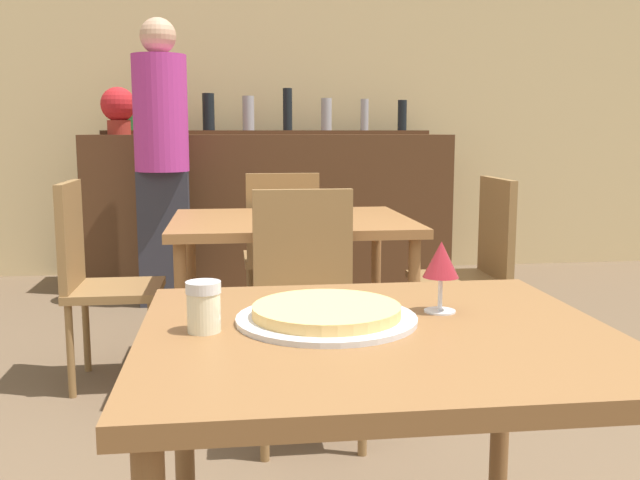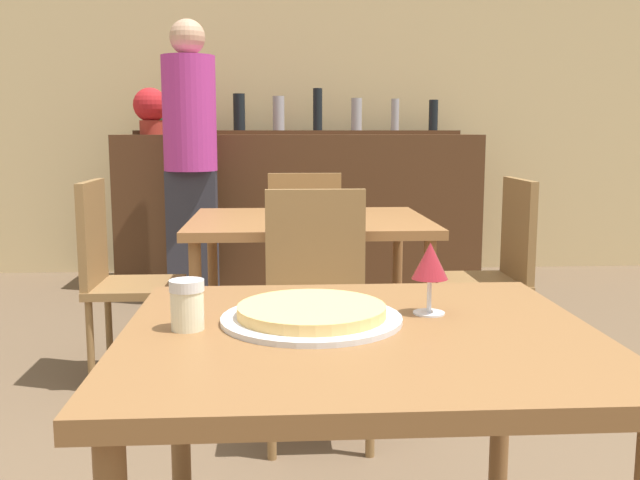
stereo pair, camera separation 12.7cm
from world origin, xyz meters
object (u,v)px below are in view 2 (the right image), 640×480
at_px(pizza_tray, 312,314).
at_px(potted_plant, 150,108).
at_px(chair_far_side_left, 116,268).
at_px(chair_far_side_front, 317,297).
at_px(chair_far_side_right, 496,264).
at_px(cheese_shaker, 187,304).
at_px(wine_glass, 430,263).
at_px(chair_far_side_back, 304,245).
at_px(person_standing, 190,151).

distance_m(pizza_tray, potted_plant, 3.87).
relative_size(chair_far_side_left, pizza_tray, 2.36).
bearing_deg(potted_plant, chair_far_side_front, -68.37).
relative_size(chair_far_side_right, cheese_shaker, 8.81).
bearing_deg(wine_glass, cheese_shaker, -169.76).
bearing_deg(chair_far_side_front, pizza_tray, -93.84).
bearing_deg(chair_far_side_back, chair_far_side_front, 90.00).
xyz_separation_m(pizza_tray, wine_glass, (0.26, 0.05, 0.10)).
relative_size(chair_far_side_right, person_standing, 0.50).
distance_m(cheese_shaker, potted_plant, 3.86).
relative_size(chair_far_side_back, wine_glass, 5.69).
xyz_separation_m(chair_far_side_left, potted_plant, (-0.16, 1.99, 0.77)).
xyz_separation_m(chair_far_side_front, potted_plant, (-1.03, 2.60, 0.77)).
bearing_deg(cheese_shaker, wine_glass, 10.24).
relative_size(pizza_tray, person_standing, 0.21).
bearing_deg(chair_far_side_left, chair_far_side_right, -90.00).
bearing_deg(chair_far_side_front, chair_far_side_left, 144.95).
distance_m(chair_far_side_right, potted_plant, 2.85).
bearing_deg(chair_far_side_back, pizza_tray, 88.15).
distance_m(chair_far_side_front, potted_plant, 2.90).
bearing_deg(pizza_tray, chair_far_side_back, 88.15).
bearing_deg(chair_far_side_back, wine_glass, 94.67).
bearing_deg(chair_far_side_left, person_standing, -6.69).
height_order(chair_far_side_back, wine_glass, chair_far_side_back).
bearing_deg(chair_far_side_right, potted_plant, -136.39).
distance_m(chair_far_side_left, chair_far_side_right, 1.73).
height_order(chair_far_side_front, chair_far_side_right, same).
relative_size(chair_far_side_back, potted_plant, 2.76).
height_order(chair_far_side_right, potted_plant, potted_plant).
xyz_separation_m(cheese_shaker, potted_plant, (-0.70, 3.76, 0.50)).
xyz_separation_m(chair_far_side_back, person_standing, (-0.69, 0.85, 0.48)).
relative_size(chair_far_side_front, potted_plant, 2.76).
bearing_deg(person_standing, chair_far_side_right, -43.08).
bearing_deg(potted_plant, chair_far_side_back, -53.31).
height_order(cheese_shaker, potted_plant, potted_plant).
relative_size(chair_far_side_left, chair_far_side_right, 1.00).
bearing_deg(chair_far_side_front, potted_plant, 111.63).
distance_m(chair_far_side_back, chair_far_side_left, 1.06).
distance_m(chair_far_side_back, pizza_tray, 2.35).
relative_size(chair_far_side_right, wine_glass, 5.69).
height_order(chair_far_side_front, chair_far_side_left, same).
relative_size(chair_far_side_left, cheese_shaker, 8.81).
xyz_separation_m(chair_far_side_left, pizza_tray, (0.79, -1.73, 0.23)).
distance_m(chair_far_side_front, person_standing, 2.23).
distance_m(chair_far_side_back, chair_far_side_right, 1.06).
distance_m(pizza_tray, person_standing, 3.26).
bearing_deg(chair_far_side_back, chair_far_side_left, 35.05).
distance_m(chair_far_side_front, chair_far_side_right, 1.06).
xyz_separation_m(chair_far_side_back, chair_far_side_left, (-0.87, -0.61, 0.00)).
xyz_separation_m(chair_far_side_front, chair_far_side_back, (-0.00, 1.22, 0.00)).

